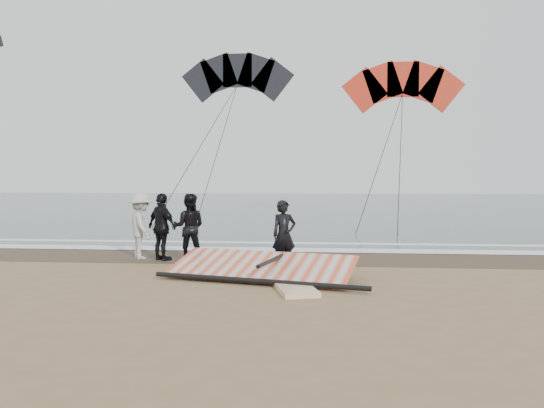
# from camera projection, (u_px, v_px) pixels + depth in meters

# --- Properties ---
(ground) EXTENTS (120.00, 120.00, 0.00)m
(ground) POSITION_uv_depth(u_px,v_px,m) (235.00, 291.00, 10.64)
(ground) COLOR #8C704C
(ground) RESTS_ON ground
(sea) EXTENTS (120.00, 54.00, 0.02)m
(sea) POSITION_uv_depth(u_px,v_px,m) (299.00, 204.00, 43.46)
(sea) COLOR #233838
(sea) RESTS_ON ground
(wet_sand) EXTENTS (120.00, 2.80, 0.01)m
(wet_sand) POSITION_uv_depth(u_px,v_px,m) (261.00, 257.00, 15.11)
(wet_sand) COLOR #4C3D2B
(wet_sand) RESTS_ON ground
(foam_near) EXTENTS (120.00, 0.90, 0.01)m
(foam_near) POSITION_uv_depth(u_px,v_px,m) (266.00, 249.00, 16.50)
(foam_near) COLOR white
(foam_near) RESTS_ON sea
(foam_far) EXTENTS (120.00, 0.45, 0.01)m
(foam_far) POSITION_uv_depth(u_px,v_px,m) (271.00, 243.00, 18.19)
(foam_far) COLOR white
(foam_far) RESTS_ON sea
(man_main) EXTENTS (0.75, 0.66, 1.72)m
(man_main) POSITION_uv_depth(u_px,v_px,m) (284.00, 235.00, 13.05)
(man_main) COLOR black
(man_main) RESTS_ON ground
(board_white) EXTENTS (1.35, 2.60, 0.10)m
(board_white) POSITION_uv_depth(u_px,v_px,m) (289.00, 283.00, 11.18)
(board_white) COLOR silver
(board_white) RESTS_ON ground
(board_cream) EXTENTS (0.93, 2.42, 0.10)m
(board_cream) POSITION_uv_depth(u_px,v_px,m) (256.00, 264.00, 13.64)
(board_cream) COLOR beige
(board_cream) RESTS_ON ground
(trio_cluster) EXTENTS (2.49, 1.48, 1.85)m
(trio_cluster) POSITION_uv_depth(u_px,v_px,m) (162.00, 227.00, 14.62)
(trio_cluster) COLOR black
(trio_cluster) RESTS_ON ground
(sail_rig) EXTENTS (4.69, 2.69, 0.52)m
(sail_rig) POSITION_uv_depth(u_px,v_px,m) (259.00, 269.00, 12.04)
(sail_rig) COLOR black
(sail_rig) RESTS_ON ground
(kite_red) EXTENTS (7.78, 5.67, 13.24)m
(kite_red) POSITION_uv_depth(u_px,v_px,m) (403.00, 90.00, 30.27)
(kite_red) COLOR red
(kite_red) RESTS_ON ground
(kite_dark) EXTENTS (7.64, 4.80, 12.43)m
(kite_dark) POSITION_uv_depth(u_px,v_px,m) (237.00, 80.00, 31.88)
(kite_dark) COLOR black
(kite_dark) RESTS_ON ground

